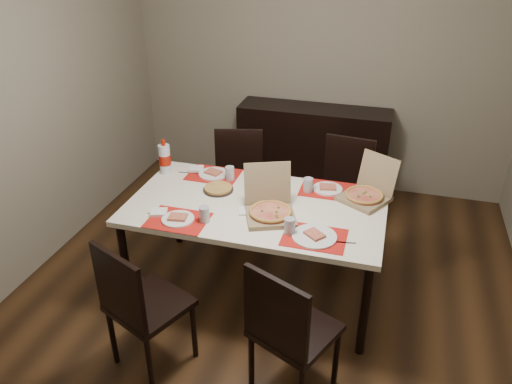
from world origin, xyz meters
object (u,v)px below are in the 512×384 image
dining_table (256,212)px  chair_far_right (344,188)px  chair_near_left (139,303)px  sideboard (312,150)px  chair_far_left (238,179)px  dip_bowl (273,190)px  chair_near_right (288,329)px  pizza_box_center (270,208)px  soda_bottle (165,159)px

dining_table → chair_far_right: 1.04m
chair_near_left → sideboard: bearing=78.1°
chair_far_left → dip_bowl: (0.46, -0.57, 0.25)m
dining_table → dip_bowl: dip_bowl is taller
dining_table → chair_far_right: (0.53, 0.88, -0.17)m
chair_near_right → chair_far_left: (-0.83, 1.69, 0.00)m
chair_far_right → pizza_box_center: pizza_box_center is taller
dining_table → dip_bowl: 0.25m
soda_bottle → dip_bowl: bearing=-4.6°
dining_table → pizza_box_center: 0.21m
dining_table → soda_bottle: bearing=160.5°
soda_bottle → dining_table: bearing=-19.5°
pizza_box_center → dip_bowl: (-0.06, 0.34, -0.04)m
chair_near_left → chair_far_right: bearing=61.5°
chair_far_right → chair_far_left: bearing=-174.6°
chair_near_right → pizza_box_center: 0.89m
pizza_box_center → dip_bowl: pizza_box_center is taller
chair_far_left → chair_far_right: bearing=5.4°
dining_table → chair_near_left: bearing=-116.2°
dining_table → sideboard: bearing=86.6°
sideboard → chair_far_left: (-0.50, -0.94, 0.06)m
chair_near_right → chair_near_left: bearing=-177.7°
soda_bottle → sideboard: bearing=57.1°
chair_near_right → dining_table: bearing=116.3°
dining_table → soda_bottle: 0.90m
chair_near_left → chair_near_right: same height
chair_far_right → soda_bottle: (-1.36, -0.59, 0.36)m
dining_table → soda_bottle: soda_bottle is taller
pizza_box_center → chair_near_right: bearing=-68.2°
chair_near_left → soda_bottle: soda_bottle is taller
chair_far_left → pizza_box_center: pizza_box_center is taller
dip_bowl → chair_far_left: bearing=128.7°
chair_near_left → chair_far_right: 2.06m
dining_table → chair_near_right: chair_near_right is taller
chair_near_right → soda_bottle: soda_bottle is taller
chair_near_left → dining_table: bearing=63.8°
chair_far_right → dip_bowl: size_ratio=8.26×
dining_table → chair_far_right: size_ratio=1.94×
sideboard → pizza_box_center: bearing=-89.2°
dining_table → chair_near_right: size_ratio=1.94×
dip_bowl → soda_bottle: soda_bottle is taller
chair_near_left → chair_near_right: size_ratio=1.00×
soda_bottle → chair_near_right: bearing=-43.0°
chair_near_left → pizza_box_center: size_ratio=2.05×
sideboard → chair_far_right: 0.96m
chair_far_right → pizza_box_center: size_ratio=2.05×
sideboard → chair_near_left: chair_near_left is taller
chair_far_right → soda_bottle: bearing=-156.6°
sideboard → chair_near_left: 2.73m
dining_table → pizza_box_center: size_ratio=3.97×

